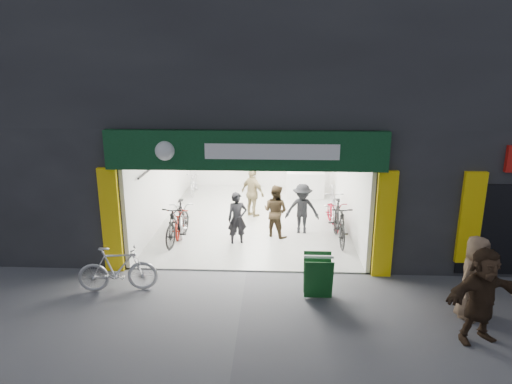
# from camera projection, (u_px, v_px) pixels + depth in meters

# --- Properties ---
(ground) EXTENTS (60.00, 60.00, 0.00)m
(ground) POSITION_uv_depth(u_px,v_px,m) (246.00, 272.00, 11.21)
(ground) COLOR #56565B
(ground) RESTS_ON ground
(building) EXTENTS (17.00, 10.27, 8.00)m
(building) POSITION_uv_depth(u_px,v_px,m) (284.00, 83.00, 14.79)
(building) COLOR #232326
(building) RESTS_ON ground
(bike_left_front) EXTENTS (1.04, 2.07, 1.04)m
(bike_left_front) POSITION_uv_depth(u_px,v_px,m) (182.00, 215.00, 13.79)
(bike_left_front) COLOR silver
(bike_left_front) RESTS_ON ground
(bike_left_midfront) EXTENTS (0.79, 2.02, 1.18)m
(bike_left_midfront) POSITION_uv_depth(u_px,v_px,m) (178.00, 222.00, 12.94)
(bike_left_midfront) COLOR black
(bike_left_midfront) RESTS_ON ground
(bike_left_midback) EXTENTS (0.73, 1.76, 0.90)m
(bike_left_midback) POSITION_uv_depth(u_px,v_px,m) (180.00, 220.00, 13.59)
(bike_left_midback) COLOR maroon
(bike_left_midback) RESTS_ON ground
(bike_left_back) EXTENTS (0.49, 1.59, 0.95)m
(bike_left_back) POSITION_uv_depth(u_px,v_px,m) (194.00, 183.00, 17.73)
(bike_left_back) COLOR silver
(bike_left_back) RESTS_ON ground
(bike_right_front) EXTENTS (0.61, 2.00, 1.19)m
(bike_right_front) POSITION_uv_depth(u_px,v_px,m) (339.00, 222.00, 12.93)
(bike_right_front) COLOR black
(bike_right_front) RESTS_ON ground
(bike_right_mid) EXTENTS (0.73, 1.76, 0.90)m
(bike_right_mid) POSITION_uv_depth(u_px,v_px,m) (334.00, 213.00, 14.18)
(bike_right_mid) COLOR maroon
(bike_right_mid) RESTS_ON ground
(bike_right_back) EXTENTS (0.64, 1.98, 1.17)m
(bike_right_back) POSITION_uv_depth(u_px,v_px,m) (333.00, 206.00, 14.47)
(bike_right_back) COLOR #A7A7AC
(bike_right_back) RESTS_ON ground
(parked_bike) EXTENTS (1.81, 0.74, 1.05)m
(parked_bike) POSITION_uv_depth(u_px,v_px,m) (118.00, 269.00, 10.15)
(parked_bike) COLOR #B2B2B7
(parked_bike) RESTS_ON ground
(customer_a) EXTENTS (0.63, 0.50, 1.52)m
(customer_a) POSITION_uv_depth(u_px,v_px,m) (237.00, 219.00, 12.72)
(customer_a) COLOR black
(customer_a) RESTS_ON ground
(customer_b) EXTENTS (0.96, 0.90, 1.58)m
(customer_b) POSITION_uv_depth(u_px,v_px,m) (275.00, 211.00, 13.27)
(customer_b) COLOR #362918
(customer_b) RESTS_ON ground
(customer_c) EXTENTS (1.03, 0.63, 1.55)m
(customer_c) POSITION_uv_depth(u_px,v_px,m) (302.00, 209.00, 13.48)
(customer_c) COLOR black
(customer_c) RESTS_ON ground
(customer_d) EXTENTS (1.00, 0.96, 1.66)m
(customer_d) POSITION_uv_depth(u_px,v_px,m) (253.00, 193.00, 14.98)
(customer_d) COLOR #8D7B52
(customer_d) RESTS_ON ground
(pedestrian_near) EXTENTS (1.00, 0.96, 1.72)m
(pedestrian_near) POSITION_uv_depth(u_px,v_px,m) (474.00, 277.00, 9.01)
(pedestrian_near) COLOR #80644A
(pedestrian_near) RESTS_ON ground
(pedestrian_far) EXTENTS (1.77, 1.00, 1.82)m
(pedestrian_far) POSITION_uv_depth(u_px,v_px,m) (482.00, 296.00, 8.21)
(pedestrian_far) COLOR #332317
(pedestrian_far) RESTS_ON ground
(sandwich_board) EXTENTS (0.64, 0.62, 0.94)m
(sandwich_board) POSITION_uv_depth(u_px,v_px,m) (318.00, 275.00, 9.88)
(sandwich_board) COLOR #104219
(sandwich_board) RESTS_ON ground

